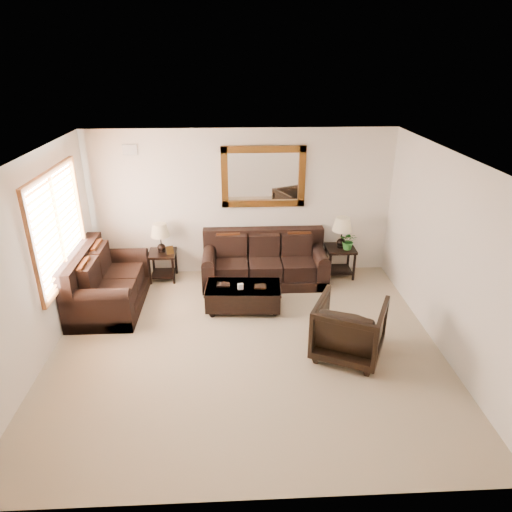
{
  "coord_description": "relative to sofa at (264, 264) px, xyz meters",
  "views": [
    {
      "loc": [
        -0.13,
        -5.49,
        3.87
      ],
      "look_at": [
        0.17,
        0.6,
        1.15
      ],
      "focal_mm": 32.0,
      "sensor_mm": 36.0,
      "label": 1
    }
  ],
  "objects": [
    {
      "name": "room",
      "position": [
        -0.4,
        -2.06,
        1.02
      ],
      "size": [
        5.51,
        5.01,
        2.71
      ],
      "color": "tan",
      "rests_on": "ground"
    },
    {
      "name": "window",
      "position": [
        -3.1,
        -1.16,
        1.22
      ],
      "size": [
        0.07,
        1.96,
        1.66
      ],
      "color": "white",
      "rests_on": "room"
    },
    {
      "name": "mirror",
      "position": [
        0.0,
        0.41,
        1.52
      ],
      "size": [
        1.5,
        0.06,
        1.1
      ],
      "color": "#4B250F",
      "rests_on": "room"
    },
    {
      "name": "air_vent",
      "position": [
        -2.3,
        0.42,
        2.02
      ],
      "size": [
        0.25,
        0.02,
        0.18
      ],
      "primitive_type": "cube",
      "color": "#999999",
      "rests_on": "room"
    },
    {
      "name": "sofa",
      "position": [
        0.0,
        0.0,
        0.0
      ],
      "size": [
        2.23,
        0.96,
        0.91
      ],
      "color": "black",
      "rests_on": "room"
    },
    {
      "name": "loveseat",
      "position": [
        -2.67,
        -0.8,
        0.03
      ],
      "size": [
        1.04,
        1.75,
        0.99
      ],
      "rotation": [
        0.0,
        0.0,
        1.57
      ],
      "color": "black",
      "rests_on": "room"
    },
    {
      "name": "end_table_left",
      "position": [
        -1.87,
        0.15,
        0.38
      ],
      "size": [
        0.5,
        0.5,
        1.09
      ],
      "color": "black",
      "rests_on": "room"
    },
    {
      "name": "end_table_right",
      "position": [
        1.43,
        0.14,
        0.42
      ],
      "size": [
        0.52,
        0.52,
        1.15
      ],
      "color": "black",
      "rests_on": "room"
    },
    {
      "name": "coffee_table",
      "position": [
        -0.41,
        -1.02,
        -0.07
      ],
      "size": [
        1.25,
        0.73,
        0.52
      ],
      "rotation": [
        0.0,
        0.0,
        -0.06
      ],
      "color": "black",
      "rests_on": "room"
    },
    {
      "name": "armchair",
      "position": [
        1.01,
        -2.33,
        0.13
      ],
      "size": [
        1.17,
        1.14,
        0.92
      ],
      "primitive_type": "imported",
      "rotation": [
        0.0,
        0.0,
        2.69
      ],
      "color": "black",
      "rests_on": "floor"
    },
    {
      "name": "potted_plant",
      "position": [
        1.54,
        0.04,
        0.37
      ],
      "size": [
        0.41,
        0.43,
        0.26
      ],
      "primitive_type": "imported",
      "rotation": [
        0.0,
        0.0,
        -0.4
      ],
      "color": "#236021",
      "rests_on": "end_table_right"
    }
  ]
}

